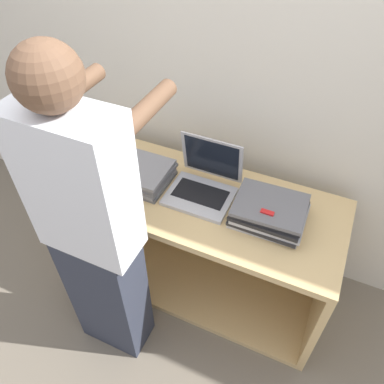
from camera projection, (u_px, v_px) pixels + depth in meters
The scene contains 8 objects.
ground_plane at pixel (177, 318), 2.16m from camera, with size 12.00×12.00×0.00m, color #756B5B.
wall_back at pixel (235, 70), 1.80m from camera, with size 8.00×0.05×2.40m.
cart at pixel (204, 233), 2.16m from camera, with size 1.45×0.61×0.70m.
laptop_open at pixel (204, 184), 1.87m from camera, with size 0.32×0.30×0.27m.
laptop_stack_left at pixel (138, 173), 1.94m from camera, with size 0.34×0.28×0.09m.
laptop_stack_right at pixel (269, 212), 1.73m from camera, with size 0.34×0.27×0.11m.
person at pixel (94, 235), 1.55m from camera, with size 0.40×0.53×1.63m.
inventory_tag at pixel (267, 212), 1.65m from camera, with size 0.06×0.02×0.01m.
Camera 1 is at (0.52, -0.92, 2.02)m, focal length 35.00 mm.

